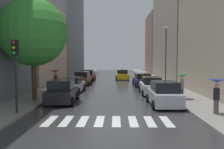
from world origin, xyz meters
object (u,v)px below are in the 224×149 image
pedestrian_by_kerb (182,81)px  street_tree_left (33,32)px  lamp_post_right (166,53)px  pedestrian_foreground (217,89)px  parked_car_right_third (142,80)px  parked_car_left_fourth (88,75)px  taxi_midroad (122,75)px  parked_car_left_nearest (62,92)px  pedestrian_near_tree (56,76)px  parked_car_left_second (73,85)px  parked_car_left_third (83,79)px  parked_car_right_nearest (164,94)px  parked_car_right_second (151,86)px  traffic_light_left_corner (15,60)px

pedestrian_by_kerb → street_tree_left: 12.30m
lamp_post_right → pedestrian_foreground: bearing=-86.0°
parked_car_right_third → pedestrian_by_kerb: 10.32m
parked_car_left_fourth → taxi_midroad: 5.58m
parked_car_left_nearest → lamp_post_right: size_ratio=0.65×
parked_car_left_nearest → pedestrian_near_tree: (-1.72, 4.65, 0.88)m
parked_car_left_second → parked_car_left_third: 6.68m
parked_car_left_fourth → pedestrian_by_kerb: 19.82m
taxi_midroad → lamp_post_right: size_ratio=0.68×
parked_car_right_third → pedestrian_foreground: bearing=-172.0°
taxi_midroad → street_tree_left: street_tree_left is taller
lamp_post_right → parked_car_left_nearest: bearing=-145.8°
parked_car_right_third → parked_car_left_second: bearing=124.7°
parked_car_right_nearest → parked_car_right_second: 5.70m
taxi_midroad → pedestrian_foreground: pedestrian_foreground is taller
parked_car_right_nearest → parked_car_right_second: size_ratio=0.87×
parked_car_left_second → lamp_post_right: size_ratio=0.70×
parked_car_left_second → lamp_post_right: 10.06m
parked_car_left_second → parked_car_right_nearest: size_ratio=1.11×
parked_car_left_nearest → pedestrian_near_tree: bearing=17.9°
parked_car_right_nearest → lamp_post_right: lamp_post_right is taller
taxi_midroad → lamp_post_right: 14.54m
parked_car_left_second → parked_car_left_third: size_ratio=1.09×
parked_car_right_nearest → lamp_post_right: (1.69, 7.50, 3.11)m
traffic_light_left_corner → lamp_post_right: (11.00, 10.50, 0.64)m
pedestrian_foreground → street_tree_left: size_ratio=0.26×
pedestrian_by_kerb → lamp_post_right: size_ratio=0.30×
pedestrian_near_tree → parked_car_left_second: bearing=0.9°
taxi_midroad → parked_car_right_third: bearing=-166.9°
taxi_midroad → lamp_post_right: (4.14, -13.57, 3.17)m
parked_car_left_nearest → lamp_post_right: bearing=-58.2°
parked_car_left_third → pedestrian_near_tree: bearing=169.8°
pedestrian_by_kerb → traffic_light_left_corner: traffic_light_left_corner is taller
parked_car_right_second → taxi_midroad: 15.56m
parked_car_right_second → pedestrian_by_kerb: 4.19m
traffic_light_left_corner → pedestrian_by_kerb: bearing=24.5°
parked_car_right_third → lamp_post_right: 5.94m
parked_car_left_third → traffic_light_left_corner: 16.50m
parked_car_left_second → parked_car_right_second: (7.73, -0.85, 0.05)m
parked_car_left_second → parked_car_left_fourth: bearing=2.3°
parked_car_left_nearest → parked_car_right_second: parked_car_left_nearest is taller
pedestrian_foreground → parked_car_right_nearest: bearing=50.3°
lamp_post_right → traffic_light_left_corner: bearing=-136.3°
parked_car_right_third → taxi_midroad: taxi_midroad is taller
taxi_midroad → pedestrian_near_tree: 16.75m
parked_car_left_nearest → parked_car_left_second: (-0.20, 5.37, -0.10)m
parked_car_left_third → lamp_post_right: size_ratio=0.64×
street_tree_left → traffic_light_left_corner: bearing=-83.3°
parked_car_left_fourth → parked_car_right_third: bearing=-133.5°
street_tree_left → parked_car_left_third: bearing=80.3°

